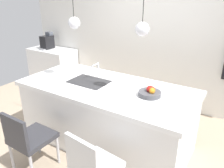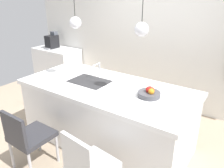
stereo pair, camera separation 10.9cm
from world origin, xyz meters
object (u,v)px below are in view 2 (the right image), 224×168
object	(u,v)px
coffee_machine	(52,41)
chair_middle	(88,166)
fruit_bowl	(149,93)
chair_near	(28,136)

from	to	relation	value
coffee_machine	chair_middle	bearing A→B (deg)	-37.12
fruit_bowl	chair_middle	distance (m)	1.12
coffee_machine	chair_middle	distance (m)	3.82
chair_near	chair_middle	size ratio (longest dim) A/B	0.93
chair_middle	chair_near	bearing A→B (deg)	179.98
chair_middle	fruit_bowl	bearing A→B (deg)	82.58
coffee_machine	fruit_bowl	bearing A→B (deg)	-21.74
fruit_bowl	chair_middle	world-z (taller)	fruit_bowl
fruit_bowl	coffee_machine	bearing A→B (deg)	158.26
fruit_bowl	coffee_machine	size ratio (longest dim) A/B	0.74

